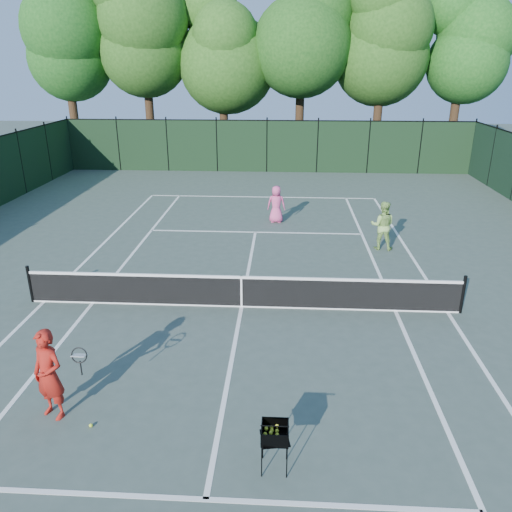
# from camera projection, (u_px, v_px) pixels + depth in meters

# --- Properties ---
(ground) EXTENTS (90.00, 90.00, 0.00)m
(ground) POSITION_uv_depth(u_px,v_px,m) (242.00, 307.00, 13.50)
(ground) COLOR #414F46
(ground) RESTS_ON ground
(sideline_doubles_left) EXTENTS (0.10, 23.77, 0.01)m
(sideline_doubles_left) POSITION_uv_depth(u_px,v_px,m) (44.00, 302.00, 13.80)
(sideline_doubles_left) COLOR white
(sideline_doubles_left) RESTS_ON ground
(sideline_doubles_right) EXTENTS (0.10, 23.77, 0.01)m
(sideline_doubles_right) POSITION_uv_depth(u_px,v_px,m) (448.00, 312.00, 13.20)
(sideline_doubles_right) COLOR white
(sideline_doubles_right) RESTS_ON ground
(sideline_singles_left) EXTENTS (0.10, 23.77, 0.01)m
(sideline_singles_left) POSITION_uv_depth(u_px,v_px,m) (93.00, 303.00, 13.72)
(sideline_singles_left) COLOR white
(sideline_singles_left) RESTS_ON ground
(sideline_singles_right) EXTENTS (0.10, 23.77, 0.01)m
(sideline_singles_right) POSITION_uv_depth(u_px,v_px,m) (395.00, 311.00, 13.28)
(sideline_singles_right) COLOR white
(sideline_singles_right) RESTS_ON ground
(baseline_far) EXTENTS (10.97, 0.10, 0.01)m
(baseline_far) POSITION_uv_depth(u_px,v_px,m) (262.00, 197.00, 24.56)
(baseline_far) COLOR white
(baseline_far) RESTS_ON ground
(service_line_near) EXTENTS (8.23, 0.10, 0.01)m
(service_line_near) POSITION_uv_depth(u_px,v_px,m) (206.00, 499.00, 7.54)
(service_line_near) COLOR white
(service_line_near) RESTS_ON ground
(service_line_far) EXTENTS (8.23, 0.10, 0.01)m
(service_line_far) POSITION_uv_depth(u_px,v_px,m) (255.00, 232.00, 19.46)
(service_line_far) COLOR white
(service_line_far) RESTS_ON ground
(center_service_line) EXTENTS (0.10, 12.80, 0.01)m
(center_service_line) POSITION_uv_depth(u_px,v_px,m) (242.00, 307.00, 13.50)
(center_service_line) COLOR white
(center_service_line) RESTS_ON ground
(tennis_net) EXTENTS (11.69, 0.09, 1.06)m
(tennis_net) POSITION_uv_depth(u_px,v_px,m) (241.00, 291.00, 13.33)
(tennis_net) COLOR black
(tennis_net) RESTS_ON ground
(fence_far) EXTENTS (24.00, 0.05, 3.00)m
(fence_far) POSITION_uv_depth(u_px,v_px,m) (267.00, 147.00, 29.71)
(fence_far) COLOR black
(fence_far) RESTS_ON ground
(tree_0) EXTENTS (6.40, 6.40, 13.14)m
(tree_0) POSITION_uv_depth(u_px,v_px,m) (63.00, 29.00, 31.26)
(tree_0) COLOR black
(tree_0) RESTS_ON ground
(tree_1) EXTENTS (6.80, 6.80, 13.98)m
(tree_1) POSITION_uv_depth(u_px,v_px,m) (143.00, 20.00, 31.26)
(tree_1) COLOR black
(tree_1) RESTS_ON ground
(tree_2) EXTENTS (6.00, 6.00, 12.40)m
(tree_2) POSITION_uv_depth(u_px,v_px,m) (222.00, 36.00, 31.16)
(tree_2) COLOR black
(tree_2) RESTS_ON ground
(tree_3) EXTENTS (7.00, 7.00, 14.45)m
(tree_3) POSITION_uv_depth(u_px,v_px,m) (303.00, 14.00, 30.89)
(tree_3) COLOR black
(tree_3) RESTS_ON ground
(tree_4) EXTENTS (6.20, 6.20, 12.97)m
(tree_4) POSITION_uv_depth(u_px,v_px,m) (385.00, 28.00, 30.28)
(tree_4) COLOR black
(tree_4) RESTS_ON ground
(tree_5) EXTENTS (5.80, 5.80, 12.23)m
(tree_5) POSITION_uv_depth(u_px,v_px,m) (465.00, 36.00, 30.64)
(tree_5) COLOR black
(tree_5) RESTS_ON ground
(coach) EXTENTS (1.08, 0.64, 1.78)m
(coach) POSITION_uv_depth(u_px,v_px,m) (49.00, 375.00, 9.04)
(coach) COLOR #A41B12
(coach) RESTS_ON ground
(player_pink) EXTENTS (0.77, 0.53, 1.53)m
(player_pink) POSITION_uv_depth(u_px,v_px,m) (276.00, 204.00, 20.42)
(player_pink) COLOR #D64B86
(player_pink) RESTS_ON ground
(player_green) EXTENTS (0.95, 0.81, 1.72)m
(player_green) POSITION_uv_depth(u_px,v_px,m) (382.00, 225.00, 17.44)
(player_green) COLOR #91BE5F
(player_green) RESTS_ON ground
(ball_hopper) EXTENTS (0.51, 0.51, 0.84)m
(ball_hopper) POSITION_uv_depth(u_px,v_px,m) (275.00, 433.00, 7.89)
(ball_hopper) COLOR black
(ball_hopper) RESTS_ON ground
(loose_ball_midcourt) EXTENTS (0.07, 0.07, 0.07)m
(loose_ball_midcourt) POSITION_uv_depth(u_px,v_px,m) (91.00, 425.00, 9.04)
(loose_ball_midcourt) COLOR #D6F031
(loose_ball_midcourt) RESTS_ON ground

